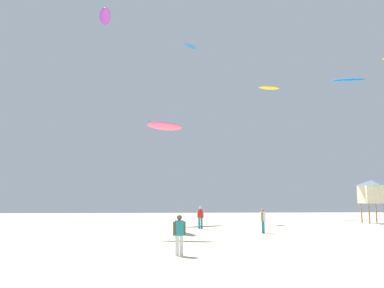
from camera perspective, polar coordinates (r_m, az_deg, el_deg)
person_foreground at (r=17.66m, az=-1.75°, el=-11.87°), size 0.54×0.38×1.67m
person_midground at (r=29.37m, az=9.65°, el=-10.01°), size 0.38×0.50×1.68m
person_left at (r=33.33m, az=1.15°, el=-9.76°), size 0.56×0.39×1.72m
lifeguard_tower at (r=44.33m, az=23.29°, el=-5.95°), size 2.30×2.30×4.15m
kite_aloft_0 at (r=42.06m, az=-11.77°, el=16.64°), size 1.79×3.91×0.66m
kite_aloft_1 at (r=43.31m, az=20.53°, el=8.20°), size 3.29×1.64×0.61m
kite_aloft_2 at (r=56.73m, az=10.47°, el=7.53°), size 3.00×1.30×0.48m
kite_aloft_4 at (r=41.29m, az=-3.72°, el=2.46°), size 4.14×3.35×0.93m
kite_aloft_5 at (r=50.31m, az=-0.24°, el=13.17°), size 1.85×1.98×0.29m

